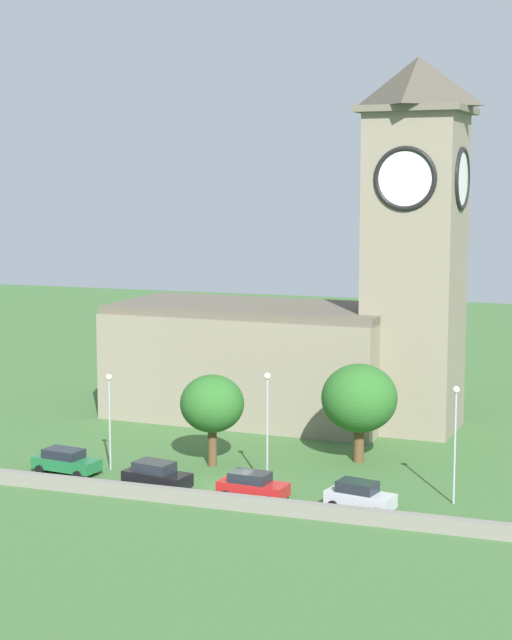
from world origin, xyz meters
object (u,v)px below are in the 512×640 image
Objects in this scene: car_red at (252,486)px; tree_riverside_east at (212,404)px; car_black at (156,476)px; streetlamp_central at (267,413)px; tree_by_tower at (359,399)px; car_silver at (360,496)px; car_green at (66,461)px; church at (309,321)px; streetlamp_west_mid at (109,406)px; streetlamp_east_mid at (455,427)px.

tree_riverside_east is (-5.48, 6.64, 3.62)m from car_red.
car_red is (6.74, 0.11, -0.05)m from car_black.
streetlamp_central is 7.14m from tree_riverside_east.
tree_by_tower is at bearing 66.06° from streetlamp_central.
car_black is 1.07× the size of car_silver.
car_green is 0.63× the size of streetlamp_central.
streetlamp_west_mid is (-8.54, -19.94, -3.91)m from church.
church is 25.39m from streetlamp_east_mid.
streetlamp_east_mid is 1.05× the size of tree_by_tower.
streetlamp_central is (-6.92, 2.41, 4.22)m from car_silver.
streetlamp_central is at bearing -175.07° from streetlamp_east_mid.
church reaches higher than tree_by_tower.
car_black is 0.64× the size of streetlamp_east_mid.
streetlamp_central is at bearing 4.29° from car_green.
streetlamp_central is (3.51, -20.71, -3.36)m from church.
streetlamp_west_mid reaches higher than car_black.
car_red is 4.88m from streetlamp_central.
church is at bearing 81.59° from car_black.
car_black is at bearing -169.56° from streetlamp_east_mid.
tree_by_tower is (10.89, 11.39, 3.76)m from car_black.
car_silver is 7.50m from streetlamp_east_mid.
car_green is at bearing 174.97° from car_red.
car_red is at bearing -14.76° from streetlamp_west_mid.
car_red is 7.11m from car_silver.
streetlamp_east_mid is (12.18, 1.05, -0.15)m from streetlamp_central.
church reaches higher than car_green.
car_red is at bearing -164.60° from streetlamp_east_mid.
streetlamp_east_mid reaches higher than car_green.
car_black is at bearing -179.75° from car_silver.
tree_by_tower reaches higher than car_silver.
tree_riverside_east is at bearing 142.97° from streetlamp_central.
streetlamp_west_mid is at bearing 36.46° from car_green.
car_green is 4.88m from streetlamp_west_mid.
car_silver is at bearing -75.32° from tree_by_tower.
car_silver is at bearing 0.25° from car_black.
streetlamp_west_mid is 12.08m from streetlamp_central.
church is at bearing 98.19° from car_red.
church is 25.61m from car_green.
tree_by_tower is (3.96, 8.91, -0.47)m from streetlamp_central.
car_silver reaches higher than car_green.
car_green is 1.10× the size of car_silver.
car_black is at bearing -10.25° from car_green.
car_silver is 0.60× the size of streetlamp_east_mid.
streetlamp_east_mid is at bearing 0.67° from streetlamp_west_mid.
car_red is 13.48m from streetlamp_east_mid.
car_black is at bearing -133.73° from tree_by_tower.
car_red is at bearing -5.03° from car_green.
tree_by_tower is (-8.22, 7.86, -0.32)m from streetlamp_east_mid.
streetlamp_east_mid is (15.69, -19.66, -3.52)m from church.
car_red is at bearing 0.97° from car_black.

